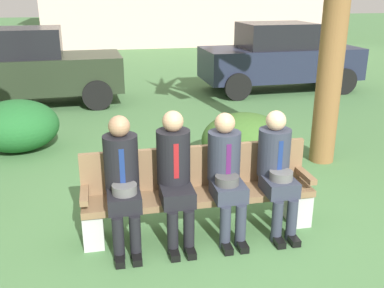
{
  "coord_description": "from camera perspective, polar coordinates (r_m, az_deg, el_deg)",
  "views": [
    {
      "loc": [
        -1.14,
        -4.07,
        2.46
      ],
      "look_at": [
        -0.2,
        0.39,
        0.85
      ],
      "focal_mm": 41.28,
      "sensor_mm": 36.0,
      "label": 1
    }
  ],
  "objects": [
    {
      "name": "seated_man_rightmost",
      "position": [
        4.68,
        10.9,
        -2.79
      ],
      "size": [
        0.34,
        0.72,
        1.28
      ],
      "color": "#2D3342",
      "rests_on": "ground"
    },
    {
      "name": "seated_man_leftmost",
      "position": [
        4.35,
        -8.98,
        -4.18
      ],
      "size": [
        0.34,
        0.72,
        1.32
      ],
      "color": "black",
      "rests_on": "ground"
    },
    {
      "name": "shrub_near_bench",
      "position": [
        7.53,
        -21.68,
        2.21
      ],
      "size": [
        1.3,
        1.19,
        0.81
      ],
      "primitive_type": "ellipsoid",
      "color": "#20602A",
      "rests_on": "ground"
    },
    {
      "name": "park_bench",
      "position": [
        4.68,
        0.85,
        -6.1
      ],
      "size": [
        2.41,
        0.44,
        0.9
      ],
      "color": "brown",
      "rests_on": "ground"
    },
    {
      "name": "shrub_mid_lawn",
      "position": [
        6.43,
        6.76,
        0.52
      ],
      "size": [
        1.25,
        1.14,
        0.78
      ],
      "primitive_type": "ellipsoid",
      "color": "#375F25",
      "rests_on": "ground"
    },
    {
      "name": "parked_car_near",
      "position": [
        10.36,
        -20.36,
        9.23
      ],
      "size": [
        3.96,
        1.84,
        1.68
      ],
      "color": "#232D1E",
      "rests_on": "ground"
    },
    {
      "name": "seated_man_centerright",
      "position": [
        4.51,
        4.43,
        -3.33
      ],
      "size": [
        0.34,
        0.72,
        1.29
      ],
      "color": "#2D3342",
      "rests_on": "ground"
    },
    {
      "name": "parked_car_far",
      "position": [
        11.44,
        11.18,
        10.91
      ],
      "size": [
        3.94,
        1.78,
        1.68
      ],
      "color": "#1E2338",
      "rests_on": "ground"
    },
    {
      "name": "ground_plane",
      "position": [
        4.89,
        3.33,
        -10.79
      ],
      "size": [
        80.0,
        80.0,
        0.0
      ],
      "primitive_type": "plane",
      "color": "#487644"
    },
    {
      "name": "seated_man_centerleft",
      "position": [
        4.4,
        -2.21,
        -3.47
      ],
      "size": [
        0.34,
        0.72,
        1.34
      ],
      "color": "black",
      "rests_on": "ground"
    }
  ]
}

